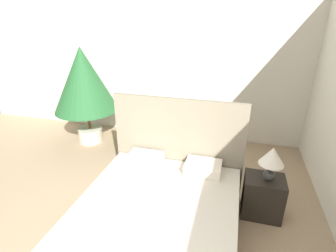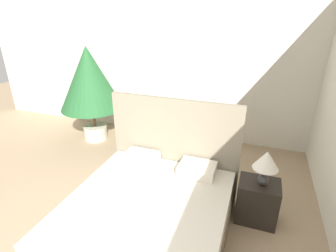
# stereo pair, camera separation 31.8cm
# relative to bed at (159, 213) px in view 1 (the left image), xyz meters

# --- Properties ---
(wall_back) EXTENTS (10.00, 0.06, 2.90)m
(wall_back) POSITION_rel_bed_xyz_m (-0.40, 2.92, 1.14)
(wall_back) COLOR silver
(wall_back) RESTS_ON ground_plane
(bed) EXTENTS (1.90, 2.06, 1.48)m
(bed) POSITION_rel_bed_xyz_m (0.00, 0.00, 0.00)
(bed) COLOR brown
(bed) RESTS_ON ground_plane
(armchair_near_window_left) EXTENTS (0.60, 0.69, 0.93)m
(armchair_near_window_left) POSITION_rel_bed_xyz_m (-1.09, 2.24, -0.01)
(armchair_near_window_left) COLOR beige
(armchair_near_window_left) RESTS_ON ground_plane
(armchair_near_window_right) EXTENTS (0.62, 0.71, 0.93)m
(armchair_near_window_right) POSITION_rel_bed_xyz_m (-0.21, 2.24, -0.01)
(armchair_near_window_right) COLOR beige
(armchair_near_window_right) RESTS_ON ground_plane
(potted_palm) EXTENTS (1.26, 1.26, 1.97)m
(potted_palm) POSITION_rel_bed_xyz_m (-2.16, 2.06, 0.99)
(potted_palm) COLOR beige
(potted_palm) RESTS_ON ground_plane
(nightstand) EXTENTS (0.51, 0.40, 0.57)m
(nightstand) POSITION_rel_bed_xyz_m (1.23, 0.68, -0.02)
(nightstand) COLOR black
(nightstand) RESTS_ON ground_plane
(table_lamp) EXTENTS (0.31, 0.31, 0.46)m
(table_lamp) POSITION_rel_bed_xyz_m (1.26, 0.67, 0.58)
(table_lamp) COLOR #333333
(table_lamp) RESTS_ON nightstand
(side_table) EXTENTS (0.32, 0.32, 0.45)m
(side_table) POSITION_rel_bed_xyz_m (-0.65, 2.26, -0.08)
(side_table) COLOR brown
(side_table) RESTS_ON ground_plane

